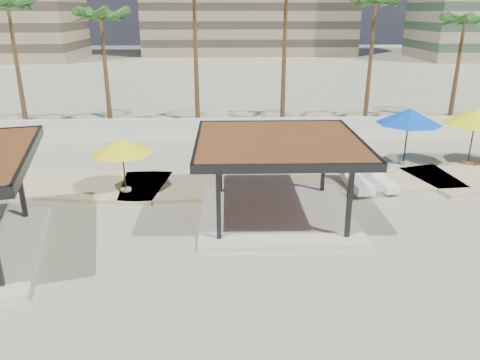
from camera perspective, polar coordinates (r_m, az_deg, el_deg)
The scene contains 13 objects.
ground at distance 16.14m, azimuth 2.71°, elevation -9.12°, with size 200.00×200.00×0.00m, color tan.
promenade at distance 23.30m, azimuth 6.01°, elevation 0.37°, with size 44.45×7.97×0.24m.
boundary_wall at distance 30.92m, azimuth 0.18°, elevation 6.47°, with size 56.00×0.30×1.20m, color silver.
pavilion_central at distance 18.38m, azimuth 4.62°, elevation 1.14°, with size 6.43×6.43×3.22m.
umbrella_b at distance 21.06m, azimuth -14.20°, elevation 4.01°, with size 2.81×2.81×2.42m.
umbrella_d at distance 25.67m, azimuth 19.92°, elevation 7.31°, with size 4.30×4.30×2.96m.
umbrella_e at distance 27.09m, azimuth 26.80°, elevation 6.88°, with size 3.84×3.84×2.91m.
lounger_b at distance 22.12m, azimuth 14.02°, elevation -0.28°, with size 1.09×2.51×0.92m.
lounger_c at distance 22.50m, azimuth 17.05°, elevation -0.33°, with size 0.97×2.10×0.76m.
palm_b at distance 35.47m, azimuth -26.43°, elevation 18.16°, with size 3.00×3.00×9.05m.
palm_c at distance 33.04m, azimuth -16.63°, elevation 18.26°, with size 3.00×3.00×8.39m.
palm_f at distance 34.23m, azimuth 16.19°, elevation 19.67°, with size 3.00×3.00×9.23m.
palm_g at distance 36.14m, azimuth 25.68°, elevation 16.77°, with size 3.00×3.00×8.05m.
Camera 1 is at (-1.33, -14.03, 7.86)m, focal length 35.00 mm.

